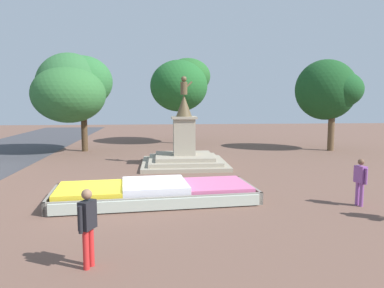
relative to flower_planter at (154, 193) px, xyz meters
The scene contains 8 objects.
ground_plane 1.33m from the flower_planter, 158.69° to the left, with size 80.82×80.82×0.00m, color brown.
flower_planter is the anchor object (origin of this frame).
statue_monument 7.20m from the flower_planter, 77.75° to the left, with size 4.51×4.51×4.78m.
pedestrian_near_planter 7.01m from the flower_planter, 10.48° to the right, with size 0.32×0.55×1.59m.
pedestrian_crossing_plaza 5.44m from the flower_planter, 103.89° to the right, with size 0.36×0.53×1.70m.
park_tree_far_left 14.67m from the flower_planter, 113.33° to the left, with size 5.10×5.58×6.66m.
park_tree_behind_statue 17.66m from the flower_planter, 45.79° to the left, with size 4.41×4.20×6.31m.
park_tree_far_right 18.18m from the flower_planter, 83.35° to the left, with size 4.92×5.37×6.92m.
Camera 1 is at (1.45, -13.44, 3.54)m, focal length 35.00 mm.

